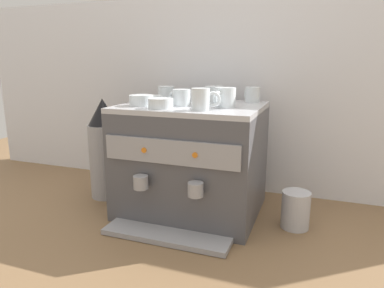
% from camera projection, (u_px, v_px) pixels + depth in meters
% --- Properties ---
extents(ground_plane, '(4.00, 4.00, 0.00)m').
position_uv_depth(ground_plane, '(192.00, 209.00, 1.54)').
color(ground_plane, brown).
extents(tiled_backsplash_wall, '(2.80, 0.03, 0.94)m').
position_uv_depth(tiled_backsplash_wall, '(215.00, 95.00, 1.74)').
color(tiled_backsplash_wall, silver).
rests_on(tiled_backsplash_wall, ground_plane).
extents(espresso_machine, '(0.57, 0.57, 0.46)m').
position_uv_depth(espresso_machine, '(192.00, 159.00, 1.49)').
color(espresso_machine, '#4C4C51').
rests_on(espresso_machine, ground_plane).
extents(ceramic_cup_0, '(0.08, 0.12, 0.08)m').
position_uv_depth(ceramic_cup_0, '(225.00, 98.00, 1.34)').
color(ceramic_cup_0, silver).
rests_on(ceramic_cup_0, espresso_machine).
extents(ceramic_cup_1, '(0.08, 0.08, 0.07)m').
position_uv_depth(ceramic_cup_1, '(252.00, 95.00, 1.50)').
color(ceramic_cup_1, silver).
rests_on(ceramic_cup_1, espresso_machine).
extents(ceramic_cup_2, '(0.08, 0.12, 0.07)m').
position_uv_depth(ceramic_cup_2, '(214.00, 94.00, 1.51)').
color(ceramic_cup_2, silver).
rests_on(ceramic_cup_2, espresso_machine).
extents(ceramic_cup_3, '(0.10, 0.07, 0.07)m').
position_uv_depth(ceramic_cup_3, '(181.00, 98.00, 1.39)').
color(ceramic_cup_3, silver).
rests_on(ceramic_cup_3, espresso_machine).
extents(ceramic_cup_4, '(0.10, 0.07, 0.08)m').
position_uv_depth(ceramic_cup_4, '(202.00, 99.00, 1.26)').
color(ceramic_cup_4, silver).
rests_on(ceramic_cup_4, espresso_machine).
extents(ceramic_cup_5, '(0.08, 0.11, 0.06)m').
position_uv_depth(ceramic_cup_5, '(166.00, 93.00, 1.63)').
color(ceramic_cup_5, silver).
rests_on(ceramic_cup_5, espresso_machine).
extents(ceramic_bowl_0, '(0.10, 0.10, 0.03)m').
position_uv_depth(ceramic_bowl_0, '(151.00, 99.00, 1.50)').
color(ceramic_bowl_0, silver).
rests_on(ceramic_bowl_0, espresso_machine).
extents(ceramic_bowl_1, '(0.10, 0.10, 0.04)m').
position_uv_depth(ceramic_bowl_1, '(141.00, 101.00, 1.40)').
color(ceramic_bowl_1, silver).
rests_on(ceramic_bowl_1, espresso_machine).
extents(ceramic_bowl_2, '(0.10, 0.10, 0.04)m').
position_uv_depth(ceramic_bowl_2, '(161.00, 104.00, 1.32)').
color(ceramic_bowl_2, silver).
rests_on(ceramic_bowl_2, espresso_machine).
extents(ceramic_bowl_3, '(0.11, 0.11, 0.04)m').
position_uv_depth(ceramic_bowl_3, '(185.00, 96.00, 1.55)').
color(ceramic_bowl_3, silver).
rests_on(ceramic_bowl_3, espresso_machine).
extents(coffee_grinder, '(0.15, 0.15, 0.47)m').
position_uv_depth(coffee_grinder, '(105.00, 150.00, 1.65)').
color(coffee_grinder, '#939399').
rests_on(coffee_grinder, ground_plane).
extents(milk_pitcher, '(0.11, 0.11, 0.15)m').
position_uv_depth(milk_pitcher, '(296.00, 210.00, 1.36)').
color(milk_pitcher, '#B7B7BC').
rests_on(milk_pitcher, ground_plane).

